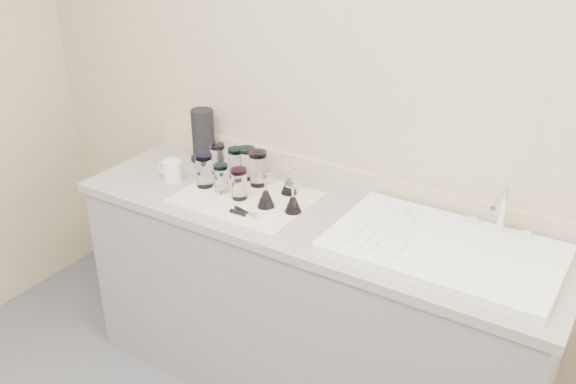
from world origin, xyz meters
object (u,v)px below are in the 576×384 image
Objects in this scene: tumbler_teal at (218,158)px; tumbler_lavender at (239,184)px; goblet_front_right at (293,202)px; tumbler_purple at (258,168)px; paper_towel_roll at (203,136)px; tumbler_cyan at (236,163)px; tumbler_extra at (247,163)px; white_mug at (172,170)px; can_opener at (245,214)px; tumbler_magenta at (204,170)px; sink_unit at (445,248)px; goblet_front_left at (266,196)px; goblet_back_left at (289,184)px; tumbler_blue at (221,178)px.

tumbler_teal is 1.03× the size of tumbler_lavender.
tumbler_lavender reaches higher than goblet_front_right.
tumbler_purple is 0.63× the size of paper_towel_roll.
paper_towel_roll reaches higher than tumbler_cyan.
tumbler_teal reaches higher than tumbler_lavender.
tumbler_extra is at bearing 21.98° from tumbler_cyan.
tumbler_cyan is at bearing 0.80° from tumbler_teal.
tumbler_lavender is (0.24, -0.16, -0.00)m from tumbler_teal.
paper_towel_roll is at bearing 165.62° from tumbler_extra.
tumbler_cyan is at bearing 33.67° from white_mug.
tumbler_lavender is 0.25m from goblet_front_right.
tumbler_purple is 0.08m from tumbler_extra.
tumbler_lavender is at bearing -33.18° from paper_towel_roll.
can_opener is (0.34, -0.27, -0.06)m from tumbler_teal.
tumbler_cyan is 0.41m from goblet_front_right.
white_mug is (-0.17, -0.01, -0.04)m from tumbler_magenta.
white_mug is (-0.63, -0.02, -0.01)m from goblet_front_right.
tumbler_extra is 1.16× the size of white_mug.
sink_unit reaches higher than tumbler_purple.
goblet_front_left is 0.60m from paper_towel_roll.
tumbler_extra is at bearing 123.68° from can_opener.
paper_towel_roll is (-0.26, 0.10, 0.04)m from tumbler_cyan.
tumbler_teal is 0.56× the size of paper_towel_roll.
tumbler_extra reaches higher than can_opener.
goblet_back_left is (0.16, 0.00, -0.04)m from tumbler_purple.
goblet_front_left is 0.51m from white_mug.
can_opener is at bearing -22.48° from tumbler_magenta.
can_opener is at bearing -167.85° from sink_unit.
sink_unit reaches higher than tumbler_teal.
tumbler_lavender is at bearing 179.60° from goblet_front_left.
sink_unit is 1.08m from tumbler_magenta.
tumbler_purple is 1.06× the size of tumbler_extra.
tumbler_purple is (0.23, -0.01, 0.01)m from tumbler_teal.
tumbler_extra reaches higher than tumbler_teal.
tumbler_magenta is 1.11× the size of tumbler_lavender.
tumbler_teal is 0.40m from goblet_front_left.
tumbler_cyan is 0.56× the size of paper_towel_roll.
tumbler_purple is at bearing 55.30° from tumbler_blue.
tumbler_lavender is 0.20m from tumbler_extra.
tumbler_teal is at bearing 179.03° from goblet_back_left.
tumbler_lavender is 1.05× the size of goblet_front_right.
goblet_front_right is (0.34, -0.16, -0.03)m from tumbler_extra.
sink_unit is at bearing -7.42° from tumbler_extra.
sink_unit reaches higher than tumbler_blue.
goblet_front_right is (0.26, -0.13, -0.04)m from tumbler_purple.
goblet_back_left is at bearing 127.83° from goblet_front_right.
paper_towel_roll is at bearing 170.85° from sink_unit.
tumbler_extra reaches higher than tumbler_lavender.
tumbler_cyan is 1.06× the size of can_opener.
sink_unit is at bearing -7.67° from goblet_back_left.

